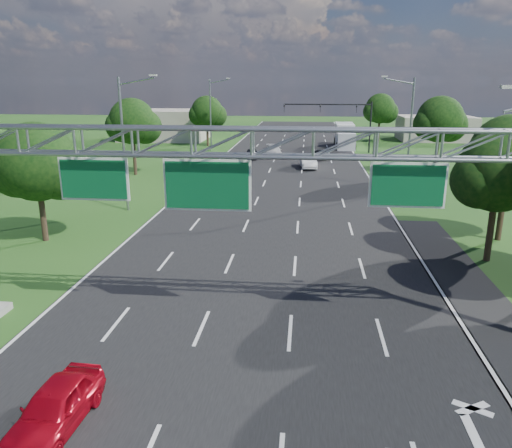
# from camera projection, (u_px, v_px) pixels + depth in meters

# --- Properties ---
(ground) EXTENTS (220.00, 220.00, 0.00)m
(ground) POSITION_uv_depth(u_px,v_px,m) (275.00, 214.00, 37.83)
(ground) COLOR #1C4715
(ground) RESTS_ON ground
(road) EXTENTS (18.00, 180.00, 0.02)m
(road) POSITION_uv_depth(u_px,v_px,m) (275.00, 214.00, 37.83)
(road) COLOR black
(road) RESTS_ON ground
(road_flare) EXTENTS (3.00, 30.00, 0.02)m
(road_flare) POSITION_uv_depth(u_px,v_px,m) (486.00, 314.00, 21.54)
(road_flare) COLOR black
(road_flare) RESTS_ON ground
(sign_gantry) EXTENTS (23.50, 1.00, 9.56)m
(sign_gantry) POSITION_uv_depth(u_px,v_px,m) (255.00, 159.00, 18.68)
(sign_gantry) COLOR gray
(sign_gantry) RESTS_ON ground
(traffic_signal) EXTENTS (12.21, 0.24, 7.00)m
(traffic_signal) POSITION_uv_depth(u_px,v_px,m) (345.00, 115.00, 69.16)
(traffic_signal) COLOR black
(traffic_signal) RESTS_ON ground
(streetlight_l_near) EXTENTS (2.97, 0.22, 10.16)m
(streetlight_l_near) POSITION_uv_depth(u_px,v_px,m) (125.00, 138.00, 37.38)
(streetlight_l_near) COLOR gray
(streetlight_l_near) RESTS_ON ground
(streetlight_l_far) EXTENTS (2.97, 0.22, 10.16)m
(streetlight_l_far) POSITION_uv_depth(u_px,v_px,m) (212.00, 111.00, 70.86)
(streetlight_l_far) COLOR gray
(streetlight_l_far) RESTS_ON ground
(streetlight_r_mid) EXTENTS (2.97, 0.22, 10.16)m
(streetlight_r_mid) POSITION_uv_depth(u_px,v_px,m) (408.00, 129.00, 44.76)
(streetlight_r_mid) COLOR gray
(streetlight_r_mid) RESTS_ON ground
(tree_verge_la) EXTENTS (5.76, 4.80, 7.40)m
(tree_verge_la) POSITION_uv_depth(u_px,v_px,m) (38.00, 166.00, 30.25)
(tree_verge_la) COLOR #2D2116
(tree_verge_la) RESTS_ON ground
(tree_verge_lb) EXTENTS (5.76, 4.80, 8.06)m
(tree_verge_lb) POSITION_uv_depth(u_px,v_px,m) (133.00, 124.00, 52.26)
(tree_verge_lb) COLOR #2D2116
(tree_verge_lb) RESTS_ON ground
(tree_verge_lc) EXTENTS (5.76, 4.80, 7.62)m
(tree_verge_lc) POSITION_uv_depth(u_px,v_px,m) (208.00, 113.00, 76.00)
(tree_verge_lc) COLOR #2D2116
(tree_verge_lc) RESTS_ON ground
(tree_verge_rd) EXTENTS (5.76, 4.80, 8.28)m
(tree_verge_rd) POSITION_uv_depth(u_px,v_px,m) (440.00, 122.00, 51.97)
(tree_verge_rd) COLOR #2D2116
(tree_verge_rd) RESTS_ON ground
(tree_verge_re) EXTENTS (5.76, 4.80, 7.84)m
(tree_verge_re) POSITION_uv_depth(u_px,v_px,m) (381.00, 110.00, 80.98)
(tree_verge_re) COLOR #2D2116
(tree_verge_re) RESTS_ON ground
(building_left) EXTENTS (14.00, 10.00, 5.00)m
(building_left) POSITION_uv_depth(u_px,v_px,m) (165.00, 125.00, 85.17)
(building_left) COLOR gray
(building_left) RESTS_ON ground
(building_right) EXTENTS (12.00, 9.00, 4.00)m
(building_right) POSITION_uv_depth(u_px,v_px,m) (435.00, 128.00, 84.69)
(building_right) COLOR gray
(building_right) RESTS_ON ground
(red_coupe) EXTENTS (1.76, 3.95, 1.32)m
(red_coupe) POSITION_uv_depth(u_px,v_px,m) (55.00, 407.00, 14.35)
(red_coupe) COLOR #B20818
(red_coupe) RESTS_ON ground
(car_queue_a) EXTENTS (2.61, 5.23, 1.46)m
(car_queue_a) POSITION_uv_depth(u_px,v_px,m) (273.00, 151.00, 66.35)
(car_queue_a) COLOR silver
(car_queue_a) RESTS_ON ground
(car_queue_b) EXTENTS (2.45, 4.37, 1.15)m
(car_queue_b) POSITION_uv_depth(u_px,v_px,m) (320.00, 155.00, 64.22)
(car_queue_b) COLOR black
(car_queue_b) RESTS_ON ground
(car_queue_c) EXTENTS (1.67, 3.86, 1.30)m
(car_queue_c) POSITION_uv_depth(u_px,v_px,m) (251.00, 154.00, 64.46)
(car_queue_c) COLOR black
(car_queue_c) RESTS_ON ground
(car_queue_d) EXTENTS (2.12, 4.99, 1.60)m
(car_queue_d) POSITION_uv_depth(u_px,v_px,m) (308.00, 161.00, 57.69)
(car_queue_d) COLOR silver
(car_queue_d) RESTS_ON ground
(box_truck) EXTENTS (2.83, 9.25, 3.49)m
(box_truck) POSITION_uv_depth(u_px,v_px,m) (345.00, 136.00, 75.79)
(box_truck) COLOR white
(box_truck) RESTS_ON ground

